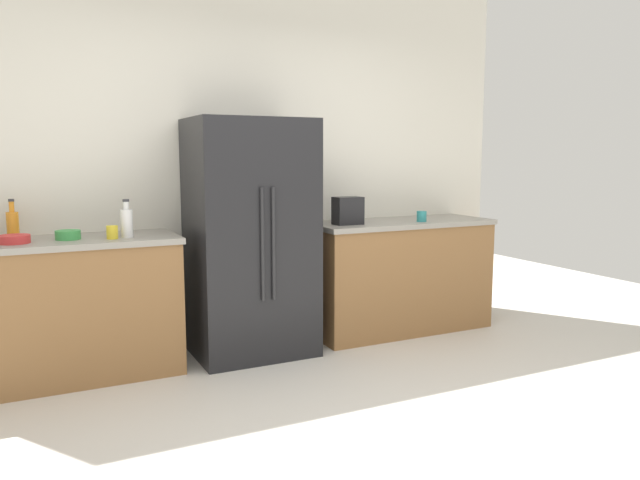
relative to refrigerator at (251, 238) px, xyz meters
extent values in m
plane|color=beige|center=(0.06, -1.55, -0.86)|extent=(9.58, 9.58, 0.00)
cube|color=silver|center=(0.06, 0.40, 0.64)|extent=(4.76, 0.10, 3.01)
cube|color=olive|center=(-1.35, 0.04, -0.42)|extent=(1.59, 0.59, 0.89)
cube|color=gray|center=(-1.35, 0.04, 0.05)|extent=(1.62, 0.62, 0.04)
cube|color=olive|center=(1.32, 0.04, -0.42)|extent=(1.52, 0.59, 0.89)
cube|color=gray|center=(1.32, 0.04, 0.05)|extent=(1.55, 0.62, 0.04)
cube|color=black|center=(0.00, 0.00, 0.00)|extent=(0.85, 0.66, 1.72)
cylinder|color=#262628|center=(-0.04, -0.34, 0.00)|extent=(0.02, 0.02, 0.77)
cylinder|color=#262628|center=(0.04, -0.34, 0.00)|extent=(0.02, 0.02, 0.77)
cube|color=black|center=(0.79, -0.03, 0.17)|extent=(0.22, 0.14, 0.22)
cylinder|color=white|center=(-0.88, -0.07, 0.16)|extent=(0.08, 0.08, 0.18)
cylinder|color=white|center=(-0.88, -0.07, 0.28)|extent=(0.04, 0.04, 0.05)
cylinder|color=#333338|center=(-0.88, -0.07, 0.31)|extent=(0.04, 0.04, 0.02)
cylinder|color=orange|center=(-1.55, 0.21, 0.15)|extent=(0.07, 0.07, 0.17)
cylinder|color=orange|center=(-1.55, 0.21, 0.27)|extent=(0.03, 0.03, 0.07)
cylinder|color=#333338|center=(-1.55, 0.21, 0.31)|extent=(0.04, 0.04, 0.02)
cylinder|color=blue|center=(0.94, 0.11, 0.11)|extent=(0.08, 0.08, 0.09)
cylinder|color=teal|center=(1.43, -0.11, 0.11)|extent=(0.08, 0.08, 0.09)
cylinder|color=yellow|center=(-0.98, -0.09, 0.11)|extent=(0.07, 0.07, 0.09)
cylinder|color=green|center=(-1.24, 0.01, 0.10)|extent=(0.16, 0.16, 0.06)
cylinder|color=red|center=(-1.55, -0.04, 0.09)|extent=(0.19, 0.19, 0.05)
camera|label=1|loc=(-1.51, -4.19, 0.60)|focal=34.36mm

